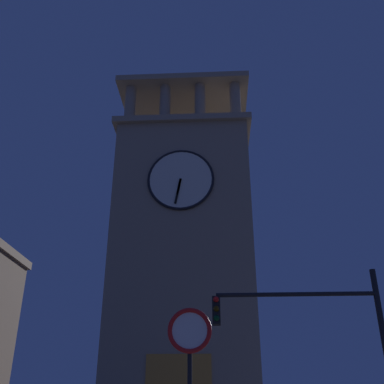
% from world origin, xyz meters
% --- Properties ---
extents(clocktower, '(8.63, 9.51, 23.35)m').
position_xyz_m(clocktower, '(-0.96, -5.09, 9.41)').
color(clocktower, gray).
rests_on(clocktower, ground_plane).
extents(traffic_signal_near, '(4.55, 0.41, 5.03)m').
position_xyz_m(traffic_signal_near, '(-5.62, 10.38, 3.32)').
color(traffic_signal_near, black).
rests_on(traffic_signal_near, ground_plane).
extents(no_horn_sign, '(0.78, 0.14, 3.15)m').
position_xyz_m(no_horn_sign, '(-2.39, 14.79, 2.48)').
color(no_horn_sign, black).
rests_on(no_horn_sign, ground_plane).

